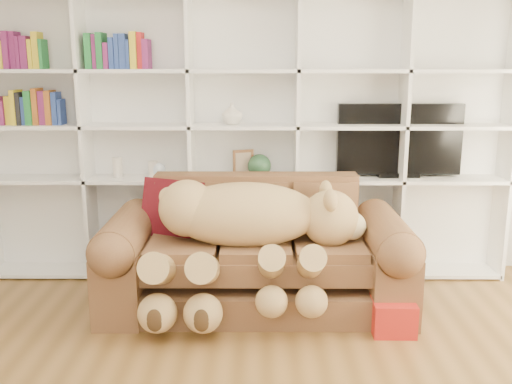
{
  "coord_description": "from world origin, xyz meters",
  "views": [
    {
      "loc": [
        0.12,
        -2.44,
        1.83
      ],
      "look_at": [
        0.1,
        1.63,
        0.89
      ],
      "focal_mm": 40.0,
      "sensor_mm": 36.0,
      "label": 1
    }
  ],
  "objects_px": {
    "sofa": "(256,259)",
    "tv": "(399,141)",
    "teddy_bear": "(245,230)",
    "gift_box": "(393,316)"
  },
  "relations": [
    {
      "from": "sofa",
      "to": "tv",
      "type": "xyz_separation_m",
      "value": [
        1.21,
        0.69,
        0.81
      ]
    },
    {
      "from": "teddy_bear",
      "to": "tv",
      "type": "height_order",
      "value": "tv"
    },
    {
      "from": "tv",
      "to": "sofa",
      "type": "bearing_deg",
      "value": -150.15
    },
    {
      "from": "sofa",
      "to": "tv",
      "type": "bearing_deg",
      "value": 29.85
    },
    {
      "from": "gift_box",
      "to": "sofa",
      "type": "bearing_deg",
      "value": 153.72
    },
    {
      "from": "sofa",
      "to": "teddy_bear",
      "type": "bearing_deg",
      "value": -111.41
    },
    {
      "from": "teddy_bear",
      "to": "gift_box",
      "type": "bearing_deg",
      "value": -19.85
    },
    {
      "from": "sofa",
      "to": "teddy_bear",
      "type": "distance_m",
      "value": 0.36
    },
    {
      "from": "gift_box",
      "to": "tv",
      "type": "relative_size",
      "value": 0.28
    },
    {
      "from": "sofa",
      "to": "gift_box",
      "type": "height_order",
      "value": "sofa"
    }
  ]
}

